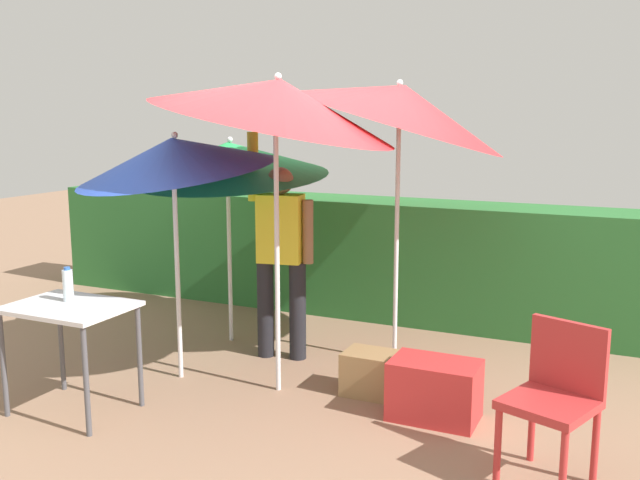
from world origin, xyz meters
name	(u,v)px	position (x,y,z in m)	size (l,w,h in m)	color
ground_plane	(303,394)	(0.00, 0.00, 0.00)	(24.00, 24.00, 0.00)	#937056
hedge_row	(401,260)	(0.00, 2.24, 0.59)	(8.00, 0.70, 1.17)	#2D7033
umbrella_rainbow	(399,105)	(0.37, 0.99, 2.09)	(1.84, 1.80, 2.56)	silver
umbrella_orange	(229,160)	(-1.13, 0.87, 1.63)	(1.73, 1.75, 1.88)	silver
umbrella_yellow	(174,156)	(-1.00, -0.09, 1.72)	(1.51, 1.50, 2.01)	silver
umbrella_navy	(277,101)	(-0.21, 0.04, 2.11)	(1.79, 1.76, 2.46)	silver
person_vendor	(281,248)	(-0.52, 0.66, 0.93)	(0.56, 0.28, 1.88)	black
chair_plastic	(556,393)	(1.80, -0.50, 0.51)	(0.56, 0.56, 0.89)	#B72D2D
cooler_box	(434,390)	(0.98, 0.00, 0.20)	(0.58, 0.37, 0.40)	red
crate_cardboard	(376,374)	(0.49, 0.22, 0.16)	(0.47, 0.30, 0.32)	#9E7A4C
folding_table	(70,318)	(-1.30, -0.91, 0.66)	(0.80, 0.60, 0.76)	#4C4C51
bottle_water	(68,285)	(-1.37, -0.84, 0.87)	(0.07, 0.07, 0.24)	silver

